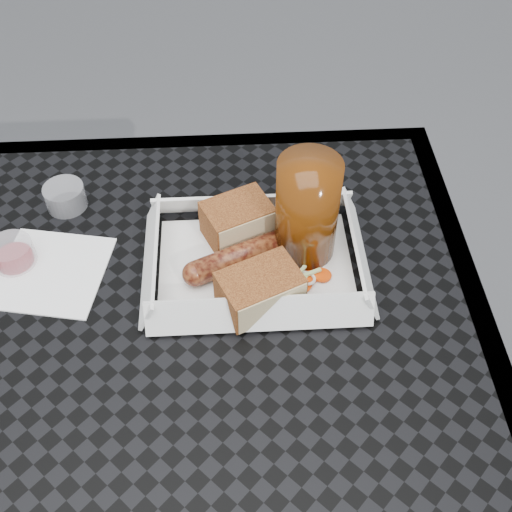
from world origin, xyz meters
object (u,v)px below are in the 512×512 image
Objects in this scene: drink_glass at (307,211)px; bratwurst at (246,254)px; patio_table at (128,428)px; food_tray at (256,265)px.

bratwurst is at bearing -165.57° from drink_glass.
drink_glass is (0.07, 0.02, 0.05)m from bratwurst.
food_tray is (0.15, 0.16, 0.08)m from patio_table.
food_tray is 1.65× the size of drink_glass.
bratwurst reaches higher than food_tray.
patio_table is 6.02× the size of drink_glass.
food_tray is 1.53× the size of bratwurst.
patio_table is 3.64× the size of food_tray.
drink_glass is at bearing 20.16° from food_tray.
bratwurst is 0.09m from drink_glass.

